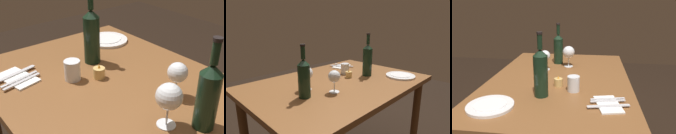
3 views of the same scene
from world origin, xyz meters
TOP-DOWN VIEW (x-y plane):
  - dining_table at (0.00, 0.00)m, footprint 1.30×0.90m
  - wine_glass_left at (-0.27, 0.03)m, footprint 0.09×0.09m
  - wine_glass_right at (-0.17, -0.13)m, footprint 0.08×0.08m
  - wine_bottle at (-0.35, -0.06)m, footprint 0.07×0.07m
  - wine_bottle_second at (0.28, -0.06)m, footprint 0.08×0.08m
  - water_tumbler at (0.20, 0.11)m, footprint 0.07×0.07m
  - votive_candle at (0.13, 0.01)m, footprint 0.05×0.05m
  - dinner_plate at (0.44, -0.28)m, footprint 0.23×0.23m
  - folded_napkin at (0.35, 0.29)m, footprint 0.21×0.15m
  - fork_inner at (0.32, 0.29)m, footprint 0.05×0.18m
  - fork_outer at (0.30, 0.29)m, footprint 0.05×0.18m
  - table_knife at (0.38, 0.29)m, footprint 0.06×0.21m

SIDE VIEW (x-z plane):
  - dining_table at x=0.00m, z-range 0.28..1.02m
  - folded_napkin at x=0.35m, z-range 0.74..0.75m
  - dinner_plate at x=0.44m, z-range 0.74..0.76m
  - fork_inner at x=0.32m, z-range 0.75..0.75m
  - fork_outer at x=0.30m, z-range 0.75..0.75m
  - table_knife at x=0.38m, z-range 0.75..0.75m
  - votive_candle at x=0.13m, z-range 0.73..0.80m
  - water_tumbler at x=0.20m, z-range 0.74..0.82m
  - wine_glass_right at x=-0.17m, z-range 0.77..0.92m
  - wine_glass_left at x=-0.27m, z-range 0.77..0.93m
  - wine_bottle at x=-0.35m, z-range 0.70..1.02m
  - wine_bottle_second at x=0.28m, z-range 0.70..1.05m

